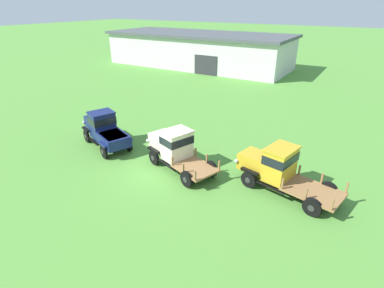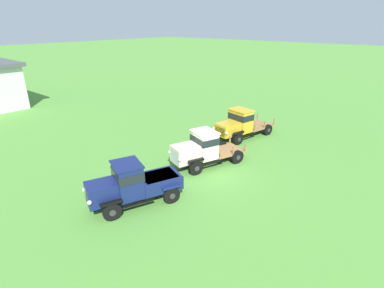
# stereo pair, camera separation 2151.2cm
# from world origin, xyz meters

# --- Properties ---
(ground_plane) EXTENTS (240.00, 240.00, 0.00)m
(ground_plane) POSITION_xyz_m (0.00, 0.00, 0.00)
(ground_plane) COLOR #518E38
(farm_shed) EXTENTS (25.89, 10.22, 4.54)m
(farm_shed) POSITION_xyz_m (-13.46, 26.91, 2.29)
(farm_shed) COLOR silver
(farm_shed) RESTS_ON ground
(vintage_truck_foreground_near) EXTENTS (4.70, 3.05, 2.21)m
(vintage_truck_foreground_near) POSITION_xyz_m (-5.08, 0.69, 1.12)
(vintage_truck_foreground_near) COLOR black
(vintage_truck_foreground_near) RESTS_ON ground
(vintage_truck_second_in_line) EXTENTS (4.96, 3.06, 2.20)m
(vintage_truck_second_in_line) POSITION_xyz_m (0.23, 0.81, 1.15)
(vintage_truck_second_in_line) COLOR black
(vintage_truck_second_in_line) RESTS_ON ground
(vintage_truck_midrow_center) EXTENTS (5.39, 2.81, 2.22)m
(vintage_truck_midrow_center) POSITION_xyz_m (5.72, 1.60, 1.13)
(vintage_truck_midrow_center) COLOR black
(vintage_truck_midrow_center) RESTS_ON ground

